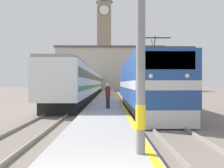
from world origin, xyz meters
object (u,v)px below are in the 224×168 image
at_px(passenger_train, 88,83).
at_px(clock_tower, 104,37).
at_px(person_on_platform, 108,95).
at_px(locomotive_train, 144,85).

bearing_deg(passenger_train, clock_tower, 87.56).
distance_m(passenger_train, person_on_platform, 23.76).
distance_m(passenger_train, clock_tower, 44.28).
bearing_deg(passenger_train, person_on_platform, -82.10).
height_order(locomotive_train, clock_tower, clock_tower).
distance_m(locomotive_train, person_on_platform, 3.17).
bearing_deg(person_on_platform, clock_tower, 91.30).
bearing_deg(locomotive_train, clock_tower, 93.75).
xyz_separation_m(passenger_train, person_on_platform, (3.26, -23.52, -0.81)).
xyz_separation_m(locomotive_train, person_on_platform, (-2.70, -1.52, -0.69)).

